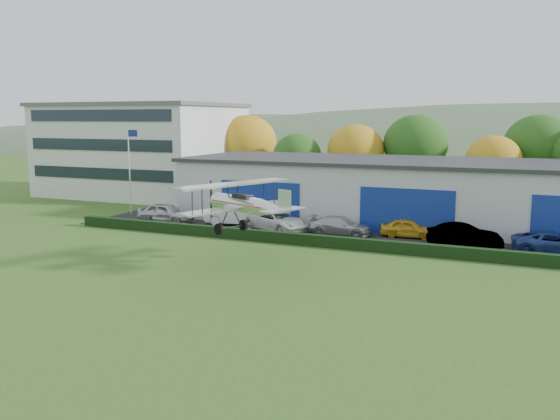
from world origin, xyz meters
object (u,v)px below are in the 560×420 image
at_px(car_6, 553,243).
at_px(car_0, 166,213).
at_px(car_1, 236,215).
at_px(car_3, 340,226).
at_px(hangar, 420,192).
at_px(car_4, 408,228).
at_px(office_block, 143,149).
at_px(biplane, 244,203).
at_px(car_2, 277,221).
at_px(car_5, 464,236).
at_px(flagpole, 130,162).

bearing_deg(car_6, car_0, 82.10).
bearing_deg(car_1, car_3, -101.71).
xyz_separation_m(hangar, car_4, (0.28, -6.46, -1.93)).
bearing_deg(hangar, office_block, 167.99).
bearing_deg(biplane, car_2, 126.08).
relative_size(car_2, car_6, 1.11).
height_order(office_block, car_4, office_block).
xyz_separation_m(car_4, car_5, (4.16, -1.97, 0.14)).
height_order(car_0, car_5, car_0).
height_order(car_3, car_6, car_6).
bearing_deg(office_block, car_2, -32.52).
height_order(car_4, biplane, biplane).
bearing_deg(car_0, car_6, -91.44).
relative_size(office_block, car_6, 4.13).
height_order(car_0, car_3, car_0).
bearing_deg(car_5, flagpole, 72.42).
bearing_deg(biplane, hangar, 91.89).
bearing_deg(car_4, flagpole, 86.78).
xyz_separation_m(car_1, car_2, (4.05, -0.88, -0.07)).
bearing_deg(car_4, car_2, 96.12).
height_order(flagpole, car_1, flagpole).
bearing_deg(car_2, car_0, 116.24).
xyz_separation_m(car_5, biplane, (-11.63, -10.02, 2.95)).
relative_size(office_block, car_1, 4.04).
bearing_deg(hangar, car_3, -121.26).
distance_m(office_block, flagpole, 15.33).
relative_size(car_6, biplane, 0.62).
bearing_deg(car_5, car_3, 71.70).
xyz_separation_m(car_0, biplane, (12.42, -10.12, 2.94)).
distance_m(car_2, car_6, 19.50).
bearing_deg(car_2, car_6, -66.13).
xyz_separation_m(office_block, car_0, (13.39, -15.35, -4.34)).
bearing_deg(car_3, office_block, 61.69).
xyz_separation_m(car_4, car_6, (9.61, -1.40, 0.02)).
relative_size(car_1, car_6, 1.02).
bearing_deg(biplane, car_0, 163.99).
xyz_separation_m(car_0, car_2, (10.00, 0.43, -0.05)).
xyz_separation_m(car_6, biplane, (-17.08, -10.60, 3.07)).
bearing_deg(car_0, car_5, -92.60).
height_order(flagpole, car_2, flagpole).
relative_size(car_2, car_3, 1.18).
bearing_deg(car_4, office_block, 65.82).
bearing_deg(car_4, car_6, -100.38).
distance_m(car_3, biplane, 11.61).
relative_size(car_2, biplane, 0.69).
bearing_deg(car_1, hangar, -71.06).
relative_size(car_4, biplane, 0.49).
bearing_deg(hangar, car_1, -152.82).
bearing_deg(car_6, car_3, 80.02).
xyz_separation_m(car_2, car_4, (9.89, 1.43, -0.10)).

